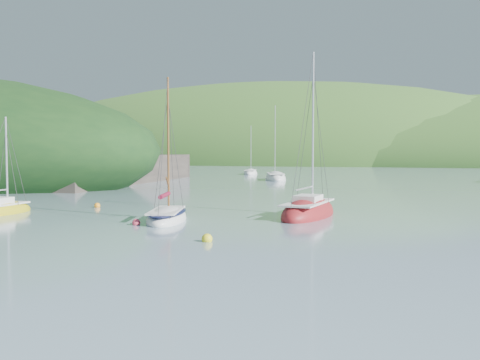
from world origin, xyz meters
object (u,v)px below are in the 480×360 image
at_px(daysailer_white, 167,217).
at_px(sloop_red, 308,213).
at_px(distant_sloop_c, 251,173).
at_px(sailboat_yellow, 1,211).
at_px(distant_sloop_a, 275,179).

xyz_separation_m(daysailer_white, sloop_red, (6.89, 5.18, 0.00)).
relative_size(sloop_red, distant_sloop_c, 1.19).
xyz_separation_m(daysailer_white, sailboat_yellow, (-11.46, -1.19, -0.04)).
height_order(sailboat_yellow, distant_sloop_a, distant_sloop_a).
bearing_deg(distant_sloop_c, sloop_red, -81.37).
height_order(sloop_red, distant_sloop_a, distant_sloop_a).
relative_size(sailboat_yellow, distant_sloop_a, 0.60).
bearing_deg(sloop_red, daysailer_white, -142.98).
distance_m(sloop_red, distant_sloop_c, 60.28).
height_order(distant_sloop_a, distant_sloop_c, distant_sloop_a).
height_order(sloop_red, sailboat_yellow, sloop_red).
xyz_separation_m(daysailer_white, distant_sloop_c, (-18.89, 59.68, -0.04)).
distance_m(sloop_red, distant_sloop_a, 41.78).
height_order(sailboat_yellow, distant_sloop_c, distant_sloop_c).
relative_size(daysailer_white, distant_sloop_c, 0.96).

